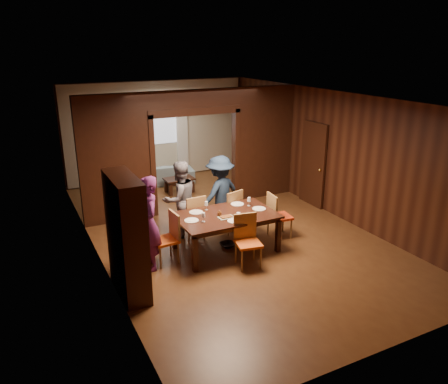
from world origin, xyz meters
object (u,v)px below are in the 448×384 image
chair_far_l (192,216)px  chair_near (248,242)px  chair_left (165,239)px  person_navy (220,193)px  person_grey (180,199)px  person_purple (148,224)px  hutch (127,236)px  chair_right (280,215)px  coffee_table (179,185)px  sofa (160,174)px  dining_table (226,232)px  chair_far_r (229,211)px

chair_far_l → chair_near: bearing=101.4°
chair_left → person_navy: bearing=117.1°
person_grey → chair_near: 1.95m
person_grey → chair_left: 1.27m
person_purple → person_grey: 1.48m
person_navy → hutch: hutch is taller
person_navy → chair_right: bearing=115.4°
chair_right → chair_near: (-1.24, -0.83, 0.00)m
chair_near → hutch: bearing=-173.2°
coffee_table → chair_left: 4.08m
person_navy → chair_far_l: bearing=-5.3°
chair_far_l → sofa: bearing=-102.7°
person_grey → dining_table: bearing=104.9°
chair_near → chair_far_l: bearing=115.6°
person_purple → chair_right: (2.87, 0.08, -0.39)m
sofa → dining_table: size_ratio=1.00×
sofa → chair_right: chair_right is taller
person_grey → chair_far_l: (0.18, -0.23, -0.33)m
chair_right → person_grey: bearing=67.7°
person_purple → dining_table: size_ratio=0.90×
person_navy → chair_near: size_ratio=1.71×
dining_table → hutch: 2.29m
dining_table → chair_right: (1.31, 0.06, 0.10)m
dining_table → chair_far_r: 0.91m
person_grey → hutch: 2.31m
person_navy → person_purple: bearing=8.9°
chair_near → hutch: size_ratio=0.48×
chair_far_r → chair_near: (-0.39, -1.55, 0.00)m
person_grey → chair_left: (-0.70, -1.01, -0.33)m
person_grey → chair_right: bearing=139.3°
person_navy → hutch: (-2.47, -1.65, 0.17)m
person_grey → dining_table: 1.26m
person_navy → chair_left: person_navy is taller
dining_table → hutch: size_ratio=0.97×
chair_left → chair_far_r: same height
person_grey → chair_right: 2.13m
chair_left → chair_near: 1.54m
chair_right → hutch: bearing=107.5°
sofa → person_purple: bearing=77.6°
person_navy → chair_far_l: person_navy is taller
dining_table → hutch: hutch is taller
person_purple → sofa: person_purple is taller
chair_far_r → person_navy: bearing=-83.7°
person_grey → hutch: hutch is taller
person_purple → person_grey: person_purple is taller
sofa → chair_far_r: size_ratio=2.00×
person_navy → chair_near: (-0.30, -1.78, -0.34)m
chair_far_l → chair_near: size_ratio=1.00×
person_navy → chair_left: bearing=11.7°
person_grey → chair_far_r: person_grey is taller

